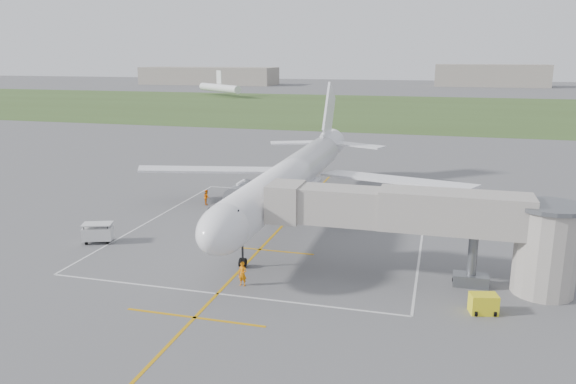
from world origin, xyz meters
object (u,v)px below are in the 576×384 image
(gpu_unit, at_px, (484,304))
(baggage_cart, at_px, (98,233))
(ramp_worker_nose, at_px, (243,274))
(ramp_worker_wing, at_px, (207,197))
(airliner, at_px, (291,178))
(jet_bridge, at_px, (443,224))

(gpu_unit, xyz_separation_m, baggage_cart, (-33.83, 6.08, 0.28))
(baggage_cart, xyz_separation_m, ramp_worker_nose, (16.46, -5.97, -0.01))
(ramp_worker_wing, bearing_deg, airliner, -131.26)
(baggage_cart, distance_m, ramp_worker_wing, 16.00)
(baggage_cart, bearing_deg, gpu_unit, -29.76)
(jet_bridge, distance_m, ramp_worker_nose, 15.62)
(jet_bridge, height_order, ramp_worker_nose, jet_bridge)
(airliner, height_order, baggage_cart, airliner)
(jet_bridge, height_order, baggage_cart, jet_bridge)
(jet_bridge, bearing_deg, baggage_cart, 177.40)
(airliner, xyz_separation_m, gpu_unit, (18.64, -18.93, -3.72))
(airliner, relative_size, ramp_worker_wing, 26.45)
(ramp_worker_nose, height_order, ramp_worker_wing, ramp_worker_nose)
(baggage_cart, xyz_separation_m, ramp_worker_wing, (4.32, 15.40, -0.07))
(airliner, bearing_deg, jet_bridge, -42.19)
(airliner, distance_m, ramp_worker_nose, 19.17)
(gpu_unit, height_order, ramp_worker_wing, ramp_worker_wing)
(baggage_cart, bearing_deg, jet_bridge, -22.17)
(gpu_unit, bearing_deg, ramp_worker_nose, 166.32)
(jet_bridge, xyz_separation_m, baggage_cart, (-30.91, 1.40, -3.79))
(ramp_worker_wing, bearing_deg, baggage_cart, 136.30)
(baggage_cart, relative_size, ramp_worker_wing, 1.72)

